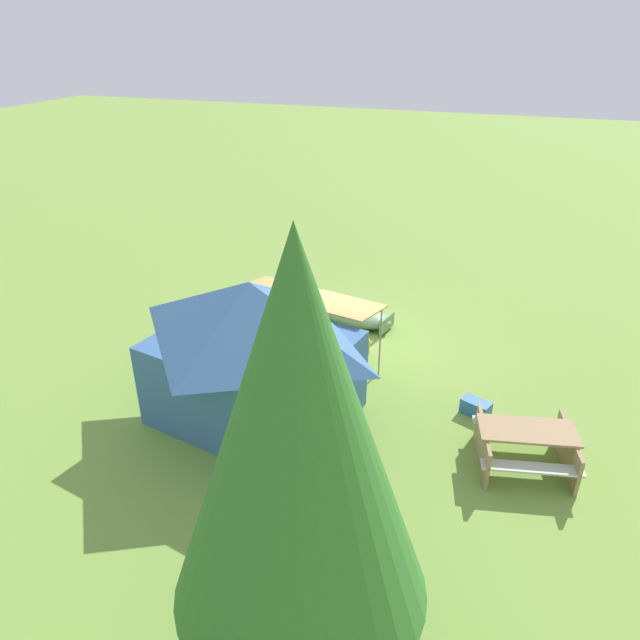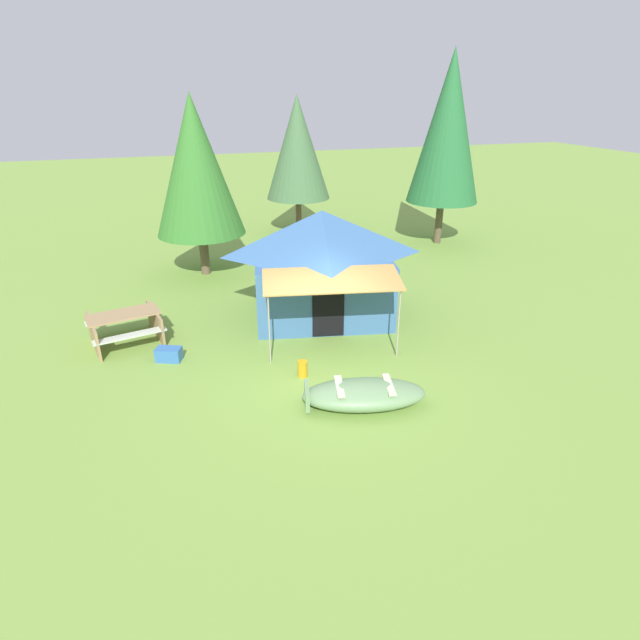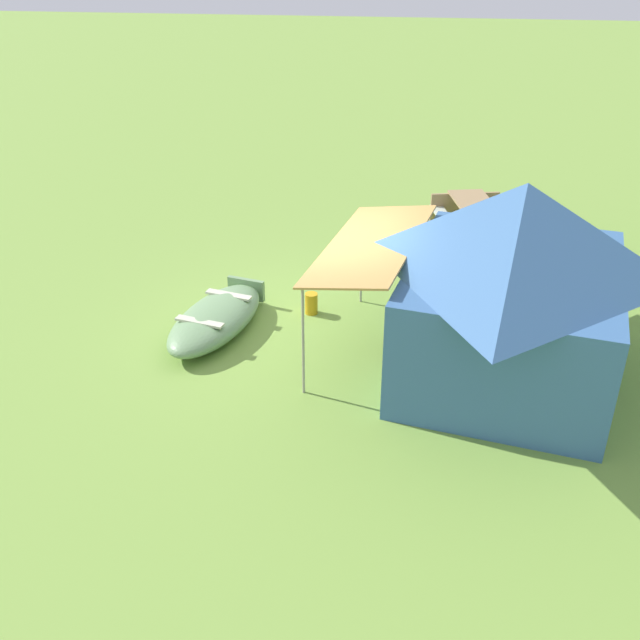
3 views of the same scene
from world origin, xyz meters
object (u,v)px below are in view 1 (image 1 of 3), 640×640
at_px(beached_rowboat, 349,313).
at_px(pine_tree_back_right, 298,434).
at_px(fuel_can, 365,346).
at_px(picnic_table, 526,443).
at_px(cooler_box, 476,407).
at_px(canvas_cabin_tent, 253,349).

bearing_deg(beached_rowboat, pine_tree_back_right, 103.19).
distance_m(beached_rowboat, fuel_can, 1.60).
distance_m(picnic_table, fuel_can, 4.51).
distance_m(beached_rowboat, cooler_box, 4.53).
bearing_deg(canvas_cabin_tent, beached_rowboat, -97.41).
relative_size(beached_rowboat, pine_tree_back_right, 0.46).
distance_m(picnic_table, cooler_box, 1.55).
xyz_separation_m(fuel_can, pine_tree_back_right, (-1.22, 7.25, 3.20)).
height_order(beached_rowboat, canvas_cabin_tent, canvas_cabin_tent).
xyz_separation_m(picnic_table, fuel_can, (3.55, -2.77, -0.28)).
relative_size(canvas_cabin_tent, fuel_can, 13.11).
bearing_deg(picnic_table, fuel_can, -37.96).
xyz_separation_m(cooler_box, pine_tree_back_right, (1.42, 5.69, 3.23)).
relative_size(cooler_box, pine_tree_back_right, 0.10).
bearing_deg(fuel_can, pine_tree_back_right, 99.53).
bearing_deg(fuel_can, picnic_table, 142.04).
height_order(canvas_cabin_tent, fuel_can, canvas_cabin_tent).
height_order(canvas_cabin_tent, pine_tree_back_right, pine_tree_back_right).
xyz_separation_m(beached_rowboat, cooler_box, (-3.44, 2.94, -0.09)).
relative_size(picnic_table, pine_tree_back_right, 0.34).
bearing_deg(cooler_box, beached_rowboat, -40.46).
height_order(picnic_table, pine_tree_back_right, pine_tree_back_right).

